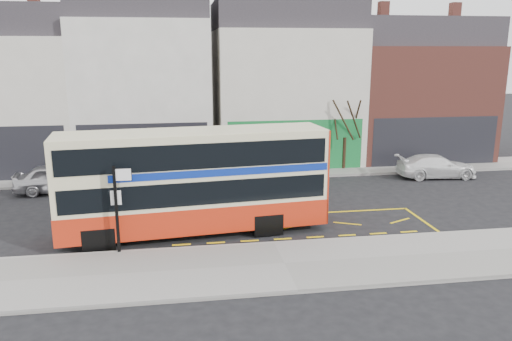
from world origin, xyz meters
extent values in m
plane|color=black|center=(0.00, 0.00, 0.00)|extent=(120.00, 120.00, 0.00)
cube|color=gray|center=(0.00, -2.30, 0.07)|extent=(40.00, 4.00, 0.15)
cube|color=gray|center=(0.00, -0.38, 0.07)|extent=(40.00, 0.15, 0.15)
cube|color=gray|center=(0.00, 11.00, 0.07)|extent=(50.00, 3.00, 0.15)
cube|color=beige|center=(-13.50, 15.00, 4.00)|extent=(8.00, 8.00, 8.00)
cube|color=#28262B|center=(-13.50, 15.00, 8.90)|extent=(8.00, 7.20, 1.80)
cube|color=silver|center=(-5.50, 15.00, 4.50)|extent=(8.00, 8.00, 9.00)
cube|color=#28262B|center=(-5.50, 15.00, 9.90)|extent=(8.00, 7.20, 1.80)
cube|color=black|center=(-5.50, 11.02, 1.60)|extent=(7.36, 0.06, 3.20)
cube|color=black|center=(-5.50, 11.04, 1.40)|extent=(5.60, 0.04, 2.00)
cube|color=beige|center=(3.50, 15.00, 4.25)|extent=(9.00, 8.00, 8.50)
cube|color=#28262B|center=(3.50, 15.00, 9.40)|extent=(9.00, 7.20, 1.80)
cube|color=#12692E|center=(3.50, 11.02, 1.60)|extent=(8.28, 0.06, 3.20)
cube|color=black|center=(3.50, 11.04, 1.40)|extent=(6.30, 0.04, 2.00)
cube|color=brown|center=(12.50, 15.00, 3.75)|extent=(9.00, 8.00, 7.50)
cube|color=#28262B|center=(12.50, 15.00, 8.40)|extent=(9.00, 7.20, 1.80)
cube|color=brown|center=(9.80, 14.00, 9.70)|extent=(0.60, 0.60, 1.20)
cube|color=brown|center=(14.75, 14.00, 9.70)|extent=(0.60, 0.60, 1.20)
cube|color=black|center=(12.50, 11.02, 1.60)|extent=(8.28, 0.06, 3.20)
cube|color=black|center=(12.50, 11.04, 1.40)|extent=(6.30, 0.04, 2.00)
cube|color=beige|center=(-2.91, 1.49, 2.27)|extent=(10.72, 3.42, 3.88)
cube|color=#AE230E|center=(-2.91, 1.49, 0.86)|extent=(10.76, 3.47, 1.05)
cube|color=#AE230E|center=(2.31, 2.01, 2.27)|extent=(0.30, 2.43, 3.88)
cube|color=black|center=(-2.91, 1.49, 2.01)|extent=(10.31, 3.44, 0.91)
cube|color=black|center=(-2.91, 1.49, 3.45)|extent=(10.31, 3.44, 0.96)
cube|color=navy|center=(-1.95, 1.59, 2.78)|extent=(8.63, 3.26, 0.29)
cube|color=black|center=(-8.13, 0.97, 1.77)|extent=(0.28, 2.20, 1.53)
cube|color=black|center=(-8.13, 0.97, 3.45)|extent=(0.28, 2.20, 0.96)
cube|color=black|center=(-8.12, 0.97, 2.68)|extent=(0.22, 1.67, 0.34)
cube|color=beige|center=(-2.91, 1.49, 4.17)|extent=(10.71, 3.33, 0.11)
cylinder|color=black|center=(-6.52, 0.05, 0.48)|extent=(0.98, 0.36, 0.96)
cylinder|color=black|center=(-6.73, 2.19, 0.48)|extent=(0.98, 0.36, 0.96)
cylinder|color=black|center=(-0.04, 0.69, 0.48)|extent=(0.98, 0.36, 0.96)
cylinder|color=black|center=(-0.25, 2.84, 0.48)|extent=(0.98, 0.36, 0.96)
cube|color=black|center=(-5.74, -0.40, 1.75)|extent=(0.11, 0.11, 3.19)
cube|color=white|center=(-5.43, -0.40, 3.02)|extent=(0.58, 0.05, 0.47)
cube|color=white|center=(-5.75, -0.34, 2.17)|extent=(0.37, 0.03, 0.53)
imported|color=#ABAAAF|center=(-9.77, 8.63, 0.75)|extent=(4.57, 2.18, 1.51)
imported|color=#414449|center=(1.77, 8.37, 0.73)|extent=(4.67, 2.51, 1.46)
imported|color=white|center=(11.34, 8.52, 0.66)|extent=(4.70, 2.19, 1.33)
cylinder|color=black|center=(6.55, 11.04, 1.04)|extent=(0.24, 0.24, 2.07)
camera|label=1|loc=(-3.39, -17.91, 7.32)|focal=35.00mm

